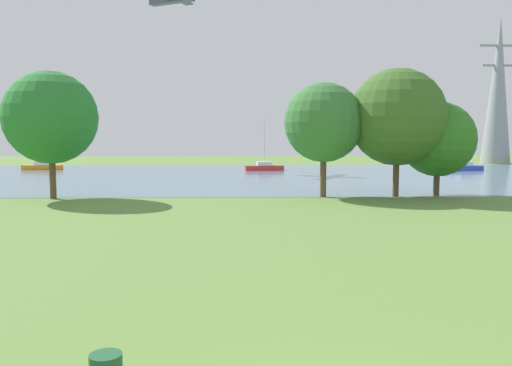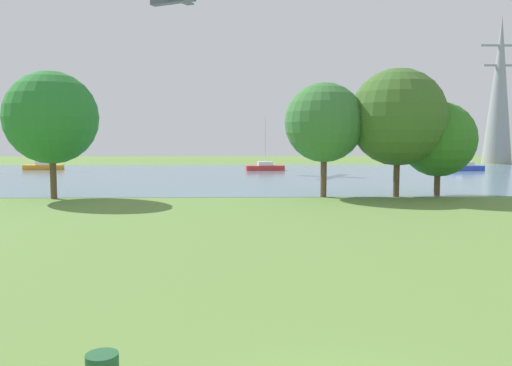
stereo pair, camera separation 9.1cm
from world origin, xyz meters
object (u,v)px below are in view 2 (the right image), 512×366
tree_east_near (438,139)px  electricity_pylon (499,90)px  tree_east_far (398,117)px  sailboat_orange (43,166)px  sailboat_red (265,167)px  tree_mid_shore (51,118)px  tree_west_far (324,123)px  sailboat_blue (465,167)px

tree_east_near → electricity_pylon: electricity_pylon is taller
electricity_pylon → tree_east_far: bearing=-123.5°
sailboat_orange → tree_east_near: 49.87m
sailboat_red → sailboat_orange: size_ratio=0.84×
tree_mid_shore → tree_west_far: size_ratio=1.08×
tree_west_far → tree_east_far: tree_east_far is taller
sailboat_orange → sailboat_red: bearing=-4.1°
tree_west_far → electricity_pylon: size_ratio=0.36×
tree_east_far → electricity_pylon: bearing=56.5°
sailboat_blue → tree_west_far: size_ratio=0.83×
sailboat_red → tree_west_far: 28.71m
tree_east_far → electricity_pylon: electricity_pylon is taller
sailboat_blue → tree_east_near: bearing=-117.1°
sailboat_red → sailboat_blue: size_ratio=0.96×
sailboat_blue → sailboat_orange: bearing=176.6°
sailboat_red → tree_east_near: 30.16m
sailboat_red → electricity_pylon: electricity_pylon is taller
sailboat_blue → electricity_pylon: 22.51m
sailboat_blue → tree_mid_shore: bearing=-146.3°
sailboat_orange → tree_east_far: tree_east_far is taller
tree_west_far → sailboat_orange: bearing=136.2°
tree_mid_shore → tree_east_far: size_ratio=0.97×
sailboat_blue → tree_east_far: tree_east_far is taller
sailboat_red → tree_mid_shore: bearing=-119.4°
tree_east_near → electricity_pylon: bearing=59.2°
tree_west_far → tree_east_near: tree_west_far is taller
tree_mid_shore → tree_east_far: bearing=1.0°
sailboat_red → sailboat_blue: bearing=-2.6°
tree_west_far → tree_east_near: 8.60m
tree_west_far → electricity_pylon: bearing=51.8°
sailboat_blue → tree_mid_shore: size_ratio=0.77×
sailboat_blue → tree_east_near: (-13.53, -26.49, 3.70)m
sailboat_red → tree_east_near: size_ratio=0.96×
sailboat_blue → sailboat_red: bearing=177.4°
sailboat_red → tree_west_far: (3.01, -28.12, 4.91)m
sailboat_orange → tree_mid_shore: tree_mid_shore is taller
sailboat_red → sailboat_blue: 25.06m
sailboat_orange → electricity_pylon: bearing=11.0°
sailboat_orange → sailboat_blue: 53.54m
tree_west_far → tree_east_near: (8.50, 0.50, -1.20)m
tree_west_far → tree_east_far: (5.28, -0.11, 0.38)m
sailboat_blue → tree_west_far: 35.17m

